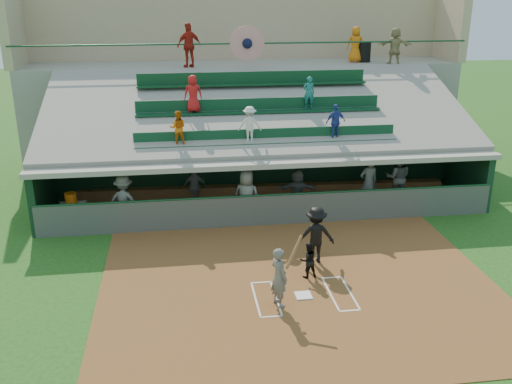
{
  "coord_description": "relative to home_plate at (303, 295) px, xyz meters",
  "views": [
    {
      "loc": [
        -3.15,
        -13.22,
        7.83
      ],
      "look_at": [
        -0.8,
        3.5,
        1.8
      ],
      "focal_mm": 40.0,
      "sensor_mm": 36.0,
      "label": 1
    }
  ],
  "objects": [
    {
      "name": "batters_box_chalk",
      "position": [
        0.0,
        0.0,
        -0.01
      ],
      "size": [
        2.65,
        1.85,
        0.01
      ],
      "color": "silver",
      "rests_on": "dirt_slab"
    },
    {
      "name": "grandstand",
      "position": [
        -0.01,
        10.51,
        2.23
      ],
      "size": [
        20.4,
        10.4,
        7.8
      ],
      "color": "#505651",
      "rests_on": "ground"
    },
    {
      "name": "catcher",
      "position": [
        0.35,
        1.05,
        0.52
      ],
      "size": [
        0.57,
        0.48,
        1.06
      ],
      "primitive_type": "imported",
      "rotation": [
        0.0,
        0.0,
        3.3
      ],
      "color": "black",
      "rests_on": "dirt_slab"
    },
    {
      "name": "dugout_player_f",
      "position": [
        5.12,
        6.56,
        0.98
      ],
      "size": [
        1.13,
        1.0,
        1.95
      ],
      "primitive_type": "imported",
      "rotation": [
        0.0,
        0.0,
        2.83
      ],
      "color": "#5F625C",
      "rests_on": "dugout_floor"
    },
    {
      "name": "trash_bin",
      "position": [
        5.63,
        13.01,
        5.02
      ],
      "size": [
        0.61,
        0.61,
        0.91
      ],
      "primitive_type": "cylinder",
      "color": "black",
      "rests_on": "concourse_slab"
    },
    {
      "name": "batter_at_plate",
      "position": [
        -0.74,
        -0.35,
        0.81
      ],
      "size": [
        0.92,
        0.77,
        1.95
      ],
      "color": "#51544F",
      "rests_on": "dirt_slab"
    },
    {
      "name": "dugout_player_d",
      "position": [
        1.11,
        6.17,
        0.8
      ],
      "size": [
        1.52,
        0.65,
        1.59
      ],
      "primitive_type": "imported",
      "rotation": [
        0.0,
        0.0,
        3.02
      ],
      "color": "#51534F",
      "rests_on": "dugout_floor"
    },
    {
      "name": "water_cooler",
      "position": [
        -6.93,
        5.93,
        0.97
      ],
      "size": [
        0.4,
        0.4,
        0.4
      ],
      "primitive_type": "cylinder",
      "color": "#D4610C",
      "rests_on": "white_table"
    },
    {
      "name": "white_table",
      "position": [
        -6.87,
        5.88,
        0.39
      ],
      "size": [
        0.93,
        0.73,
        0.77
      ],
      "primitive_type": "cube",
      "rotation": [
        0.0,
        0.0,
        0.08
      ],
      "color": "silver",
      "rests_on": "dugout_floor"
    },
    {
      "name": "dugout_bench",
      "position": [
        0.12,
        7.96,
        0.22
      ],
      "size": [
        14.47,
        1.16,
        0.43
      ],
      "primitive_type": "cube",
      "rotation": [
        0.0,
        0.0,
        -0.05
      ],
      "color": "#996337",
      "rests_on": "dugout_floor"
    },
    {
      "name": "concourse_staff_a",
      "position": [
        -2.5,
        12.08,
        5.51
      ],
      "size": [
        1.2,
        0.88,
        1.89
      ],
      "primitive_type": "imported",
      "rotation": [
        0.0,
        0.0,
        3.57
      ],
      "color": "#A61E13",
      "rests_on": "concourse_slab"
    },
    {
      "name": "dugout_player_c",
      "position": [
        -0.88,
        5.29,
        0.96
      ],
      "size": [
        1.1,
        0.94,
        1.92
      ],
      "primitive_type": "imported",
      "rotation": [
        0.0,
        0.0,
        2.72
      ],
      "color": "#565853",
      "rests_on": "dugout_floor"
    },
    {
      "name": "dirt_slab",
      "position": [
        0.0,
        0.5,
        -0.03
      ],
      "size": [
        11.0,
        9.0,
        0.02
      ],
      "primitive_type": "cube",
      "color": "brown",
      "rests_on": "ground"
    },
    {
      "name": "dugout_player_a",
      "position": [
        -5.1,
        5.64,
        0.91
      ],
      "size": [
        1.3,
        0.96,
        1.8
      ],
      "primitive_type": "imported",
      "rotation": [
        0.0,
        0.0,
        2.86
      ],
      "color": "#61645E",
      "rests_on": "dugout_floor"
    },
    {
      "name": "dugout_floor",
      "position": [
        0.0,
        6.75,
        -0.02
      ],
      "size": [
        16.0,
        3.5,
        0.04
      ],
      "primitive_type": "cube",
      "color": "gray",
      "rests_on": "ground"
    },
    {
      "name": "concourse_slab",
      "position": [
        0.0,
        13.5,
        2.26
      ],
      "size": [
        20.0,
        3.0,
        4.6
      ],
      "primitive_type": "cube",
      "color": "gray",
      "rests_on": "ground"
    },
    {
      "name": "ground",
      "position": [
        0.0,
        0.0,
        -0.04
      ],
      "size": [
        100.0,
        100.0,
        0.0
      ],
      "primitive_type": "plane",
      "color": "#1E4C15",
      "rests_on": "ground"
    },
    {
      "name": "dugout_player_b",
      "position": [
        -2.61,
        7.05,
        0.79
      ],
      "size": [
        0.97,
        0.53,
        1.57
      ],
      "primitive_type": "imported",
      "rotation": [
        0.0,
        0.0,
        2.98
      ],
      "color": "#5B5E59",
      "rests_on": "dugout_floor"
    },
    {
      "name": "concourse_staff_b",
      "position": [
        5.17,
        12.97,
        5.37
      ],
      "size": [
        0.87,
        0.64,
        1.62
      ],
      "primitive_type": "imported",
      "rotation": [
        0.0,
        0.0,
        2.97
      ],
      "color": "orange",
      "rests_on": "concourse_slab"
    },
    {
      "name": "dugout_player_e",
      "position": [
        3.79,
        6.1,
        0.98
      ],
      "size": [
        0.79,
        0.6,
        1.96
      ],
      "primitive_type": "imported",
      "rotation": [
        0.0,
        0.0,
        3.33
      ],
      "color": "#61645F",
      "rests_on": "dugout_floor"
    },
    {
      "name": "concourse_staff_c",
      "position": [
        6.73,
        12.04,
        5.37
      ],
      "size": [
        1.57,
        0.84,
        1.62
      ],
      "primitive_type": "imported",
      "rotation": [
        0.0,
        0.0,
        2.89
      ],
      "color": "tan",
      "rests_on": "concourse_slab"
    },
    {
      "name": "home_plate",
      "position": [
        0.0,
        0.0,
        0.0
      ],
      "size": [
        0.43,
        0.43,
        0.03
      ],
      "primitive_type": "cube",
      "color": "white",
      "rests_on": "dirt_slab"
    },
    {
      "name": "home_umpire",
      "position": [
        0.79,
        2.0,
        0.86
      ],
      "size": [
        1.19,
        0.76,
        1.75
      ],
      "primitive_type": "imported",
      "rotation": [
        0.0,
        0.0,
        3.04
      ],
      "color": "black",
      "rests_on": "dirt_slab"
    }
  ]
}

